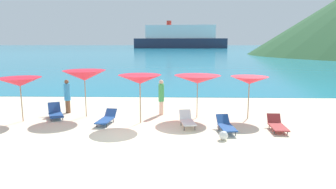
# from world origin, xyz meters

# --- Properties ---
(ground_plane) EXTENTS (50.00, 100.00, 0.30)m
(ground_plane) POSITION_xyz_m (0.00, 10.00, -0.15)
(ground_plane) COLOR beige
(ocean_water) EXTENTS (650.00, 440.00, 0.02)m
(ocean_water) POSITION_xyz_m (0.00, 228.70, 0.01)
(ocean_water) COLOR teal
(ocean_water) RESTS_ON ground_plane
(umbrella_0) EXTENTS (2.08, 2.08, 2.10)m
(umbrella_0) POSITION_xyz_m (-5.43, 2.22, 1.89)
(umbrella_0) COLOR #9E7F59
(umbrella_0) RESTS_ON ground_plane
(umbrella_1) EXTENTS (2.20, 2.20, 2.35)m
(umbrella_1) POSITION_xyz_m (-2.69, 3.26, 2.09)
(umbrella_1) COLOR #9E7F59
(umbrella_1) RESTS_ON ground_plane
(umbrella_2) EXTENTS (1.98, 1.98, 2.26)m
(umbrella_2) POSITION_xyz_m (0.22, 2.10, 2.05)
(umbrella_2) COLOR #9E7F59
(umbrella_2) RESTS_ON ground_plane
(umbrella_3) EXTENTS (2.51, 2.51, 2.13)m
(umbrella_3) POSITION_xyz_m (2.92, 3.20, 1.92)
(umbrella_3) COLOR #9E7F59
(umbrella_3) RESTS_ON ground_plane
(umbrella_4) EXTENTS (1.82, 1.82, 2.09)m
(umbrella_4) POSITION_xyz_m (5.42, 3.09, 1.90)
(umbrella_4) COLOR #9E7F59
(umbrella_4) RESTS_ON ground_plane
(lounge_chair_0) EXTENTS (0.76, 1.47, 0.66)m
(lounge_chair_0) POSITION_xyz_m (2.37, 1.48, 0.31)
(lounge_chair_0) COLOR white
(lounge_chair_0) RESTS_ON ground_plane
(lounge_chair_1) EXTENTS (0.70, 1.62, 0.59)m
(lounge_chair_1) POSITION_xyz_m (3.98, 0.84, 0.28)
(lounge_chair_1) COLOR #1E478C
(lounge_chair_1) RESTS_ON ground_plane
(lounge_chair_2) EXTENTS (1.28, 1.72, 0.67)m
(lounge_chair_2) POSITION_xyz_m (-4.15, 2.95, 0.26)
(lounge_chair_2) COLOR #1E478C
(lounge_chair_2) RESTS_ON ground_plane
(lounge_chair_3) EXTENTS (0.66, 1.52, 0.59)m
(lounge_chair_3) POSITION_xyz_m (6.20, 1.10, 0.24)
(lounge_chair_3) COLOR #A53333
(lounge_chair_3) RESTS_ON ground_plane
(lounge_chair_4) EXTENTS (0.73, 1.69, 0.55)m
(lounge_chair_4) POSITION_xyz_m (-1.34, 1.93, 0.25)
(lounge_chair_4) COLOR #1E478C
(lounge_chair_4) RESTS_ON ground_plane
(beachgoer_0) EXTENTS (0.33, 0.33, 1.79)m
(beachgoer_0) POSITION_xyz_m (-3.90, 4.01, 0.95)
(beachgoer_0) COLOR brown
(beachgoer_0) RESTS_ON ground_plane
(beachgoer_1) EXTENTS (0.29, 0.29, 1.82)m
(beachgoer_1) POSITION_xyz_m (1.10, 3.79, 0.99)
(beachgoer_1) COLOR beige
(beachgoer_1) RESTS_ON ground_plane
(beach_ball) EXTENTS (0.35, 0.35, 0.35)m
(beach_ball) POSITION_xyz_m (3.71, -0.26, 0.18)
(beach_ball) COLOR white
(beach_ball) RESTS_ON ground_plane
(cruise_ship) EXTENTS (63.62, 14.44, 18.45)m
(cruise_ship) POSITION_xyz_m (4.05, 196.03, 6.86)
(cruise_ship) COLOR #262D47
(cruise_ship) RESTS_ON ocean_water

